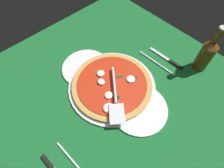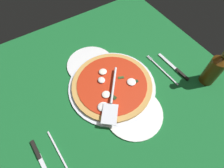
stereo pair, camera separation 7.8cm
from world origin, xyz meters
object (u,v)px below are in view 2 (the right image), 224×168
dinner_plate_left (91,64)px  dinner_plate_right (134,113)px  place_setting_near (51,158)px  place_setting_far (169,70)px  pizza (112,84)px  beer_bottle (215,68)px  pizza_server (112,97)px

dinner_plate_left → dinner_plate_right: bearing=4.7°
place_setting_near → place_setting_far: 61.87cm
dinner_plate_right → pizza: size_ratio=0.67×
dinner_plate_right → pizza: bearing=-177.8°
dinner_plate_right → place_setting_far: (-8.76, 26.79, -0.14)cm
pizza → place_setting_near: size_ratio=1.57×
beer_bottle → dinner_plate_left: bearing=-132.1°
dinner_plate_right → pizza_server: (-9.02, -4.62, 3.48)cm
dinner_plate_left → pizza: (15.72, 1.97, 1.28)cm
beer_bottle → pizza_server: bearing=-108.1°
pizza → beer_bottle: (19.87, 37.35, 7.16)cm
dinner_plate_right → beer_bottle: 37.98cm
place_setting_near → beer_bottle: 72.22cm
place_setting_far → beer_bottle: size_ratio=0.91×
place_setting_far → beer_bottle: bearing=-145.2°
dinner_plate_right → place_setting_far: bearing=108.1°
dinner_plate_right → place_setting_near: bearing=-92.9°
dinner_plate_right → pizza_server: bearing=-152.9°
pizza → place_setting_near: bearing=-68.3°
place_setting_far → beer_bottle: beer_bottle is taller
pizza_server → pizza: bearing=-173.4°
dinner_plate_left → pizza_server: pizza_server is taller
place_setting_far → beer_bottle: (13.28, 9.96, 8.57)cm
pizza_server → place_setting_near: (7.27, -30.06, -3.63)cm
dinner_plate_right → beer_bottle: (4.52, 36.75, 8.43)cm
dinner_plate_right → place_setting_far: size_ratio=1.10×
dinner_plate_right → pizza_server: size_ratio=1.04×
pizza → place_setting_far: (6.59, 27.39, -1.42)cm
place_setting_near → dinner_plate_left: bearing=129.6°
dinner_plate_left → place_setting_near: size_ratio=1.00×
pizza_server → beer_bottle: (13.54, 41.37, 4.95)cm
pizza → place_setting_far: 28.21cm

